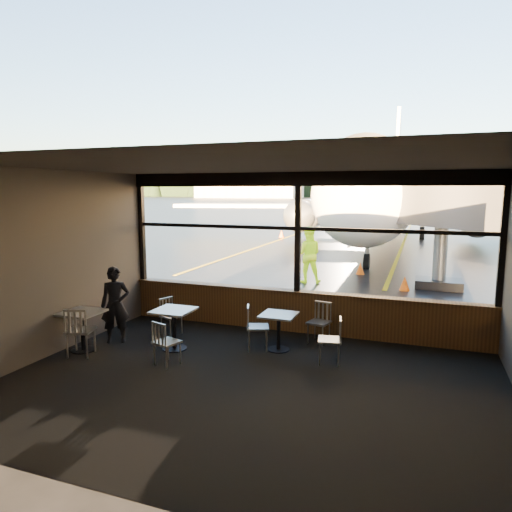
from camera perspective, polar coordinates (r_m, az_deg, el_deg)
The scene contains 33 objects.
ground_plane at distance 129.58m, azimuth 19.09°, elevation 6.34°, with size 520.00×520.00×0.00m, color black.
carpet_floor at distance 7.64m, azimuth -0.98°, elevation -15.74°, with size 8.00×6.00×0.01m, color black.
ceiling at distance 7.00m, azimuth -1.05°, elevation 11.39°, with size 8.00×6.00×0.04m, color #38332D.
wall_left at distance 9.32m, azimuth -24.63°, elevation -0.96°, with size 0.04×6.00×3.50m, color #4A433B.
wall_back at distance 4.53m, azimuth -14.99°, elevation -9.53°, with size 8.00×0.04×3.50m, color #4A433B.
window_sill at distance 10.20m, azimuth 5.13°, elevation -6.97°, with size 8.00×0.28×0.90m, color brown.
window_header at distance 9.85m, azimuth 5.35°, elevation 9.55°, with size 8.00×0.18×0.30m, color black.
mullion_left at distance 11.54m, azimuth -14.09°, elevation 3.41°, with size 0.12×0.12×2.60m, color black.
mullion_centre at distance 9.89m, azimuth 5.26°, elevation 2.87°, with size 0.12×0.12×2.60m, color black.
mullion_right at distance 9.67m, azimuth 28.53°, elevation 1.79°, with size 0.12×0.12×2.60m, color black.
window_transom at distance 9.88m, azimuth 5.27°, elevation 3.45°, with size 8.00×0.10×0.08m, color black.
airliner at distance 30.44m, azimuth 16.18°, elevation 12.15°, with size 29.40×35.28×10.78m, color white, non-canonical shape.
jet_bridge at distance 15.08m, azimuth 24.24°, elevation 4.27°, with size 8.52×10.41×4.54m, color #28282B, non-canonical shape.
cafe_table_near at distance 9.04m, azimuth 2.84°, elevation -9.49°, with size 0.67×0.67×0.73m, color #99968D, non-canonical shape.
cafe_table_mid at distance 9.21m, azimuth -10.20°, elevation -9.03°, with size 0.74×0.74×0.81m, color #A7A099, non-canonical shape.
cafe_table_left at distance 9.60m, azimuth -20.85°, elevation -8.78°, with size 0.72×0.72×0.79m, color #AAA49C, non-canonical shape.
chair_near_e at distance 8.47m, azimuth 9.18°, elevation -10.38°, with size 0.47×0.47×0.86m, color #BAB5A8, non-canonical shape.
chair_near_w at distance 9.06m, azimuth 0.23°, elevation -8.92°, with size 0.48×0.48×0.89m, color beige, non-canonical shape.
chair_near_n at distance 9.51m, azimuth 7.86°, elevation -8.29°, with size 0.46×0.46×0.85m, color #ADA89C, non-canonical shape.
chair_mid_s at distance 8.44m, azimuth -11.07°, elevation -10.58°, with size 0.45×0.45×0.83m, color beige, non-canonical shape.
chair_mid_w at distance 10.15m, azimuth -10.53°, elevation -7.44°, with size 0.44×0.44×0.80m, color beige, non-canonical shape.
chair_left_s at distance 9.34m, azimuth -21.08°, elevation -8.73°, with size 0.52×0.52×0.96m, color #B9B4A7, non-canonical shape.
passenger at distance 9.81m, azimuth -17.18°, elevation -5.87°, with size 0.57×0.38×1.58m, color black.
ground_crew at distance 15.56m, azimuth 6.50°, elevation 0.18°, with size 0.93×0.73×1.92m, color #BFF219.
cone_nose at distance 17.52m, azimuth 12.90°, elevation -1.52°, with size 0.32×0.32×0.44m, color orange.
cone_wing at distance 30.63m, azimuth 3.20°, elevation 2.79°, with size 0.36×0.36×0.50m, color #E84B07.
hangar_left at distance 202.93m, azimuth -0.86°, elevation 8.84°, with size 45.00×18.00×11.00m, color silver, non-canonical shape.
hangar_mid at distance 194.54m, azimuth 19.56°, elevation 8.26°, with size 38.00×15.00×10.00m, color silver, non-canonical shape.
fuel_tank_a at distance 194.26m, azimuth 10.56°, elevation 7.99°, with size 8.00×8.00×6.00m, color silver.
fuel_tank_b at distance 192.84m, azimuth 13.51°, elevation 7.91°, with size 8.00×8.00×6.00m, color silver.
fuel_tank_c at distance 191.93m, azimuth 16.51°, elevation 7.80°, with size 8.00×8.00×6.00m, color silver.
treeline at distance 219.55m, azimuth 19.65°, elevation 8.45°, with size 360.00×3.00×12.00m, color black.
cone_extra at distance 15.06m, azimuth 18.08°, elevation -3.27°, with size 0.33×0.33×0.45m, color #D23906.
Camera 1 is at (2.52, -9.52, 3.11)m, focal length 32.00 mm.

